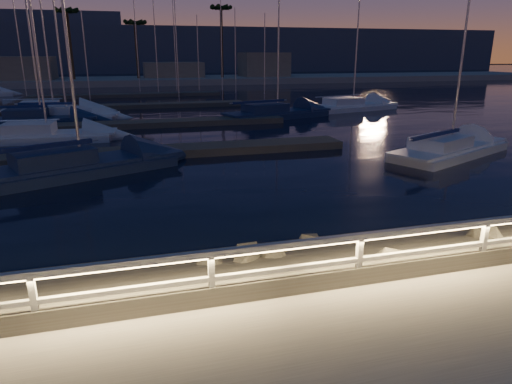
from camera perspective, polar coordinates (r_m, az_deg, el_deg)
The scene contains 17 objects.
ground at distance 8.72m, azimuth -12.16°, elevation -14.27°, with size 400.00×400.00×0.00m, color #B0AA9F.
harbor_water at distance 39.08m, azimuth -15.30°, elevation 8.43°, with size 400.00×440.00×0.60m.
guard_rail at distance 8.35m, azimuth -12.97°, elevation -9.76°, with size 44.11×0.12×1.06m.
floating_docks at distance 40.28m, azimuth -15.40°, elevation 9.48°, with size 22.00×36.00×0.40m.
far_shore at distance 81.64m, azimuth -15.99°, elevation 13.46°, with size 160.00×14.00×5.20m.
palm_left at distance 80.06m, azimuth -22.58°, elevation 19.87°, with size 3.00×3.00×11.20m.
palm_center at distance 80.63m, azimuth -14.91°, elevation 19.56°, with size 3.00×3.00×9.70m.
palm_right at distance 81.39m, azimuth -4.39°, elevation 21.60°, with size 3.00×3.00×12.20m.
distant_hills at distance 142.86m, azimuth -25.46°, elevation 15.56°, with size 230.00×37.50×18.00m.
sailboat_c at distance 21.18m, azimuth -21.62°, elevation 3.19°, with size 8.85×5.64×14.64m.
sailboat_d at distance 25.34m, azimuth 22.91°, elevation 5.08°, with size 8.48×5.51×14.02m.
sailboat_f at distance 38.61m, azimuth -22.86°, elevation 8.81°, with size 7.89×3.29×13.05m.
sailboat_g at distance 30.09m, azimuth -24.99°, elevation 6.54°, with size 7.95×2.91×13.23m.
sailboat_h at distance 37.46m, azimuth 2.37°, elevation 9.91°, with size 9.48×5.04×15.45m.
sailboat_j at distance 37.20m, azimuth -25.53°, elevation 8.23°, with size 7.78×2.56×13.12m.
sailboat_k at distance 43.44m, azimuth -24.24°, elevation 9.41°, with size 8.04×2.47×13.59m.
sailboat_l at distance 43.40m, azimuth 11.78°, elevation 10.54°, with size 9.32×4.70×15.18m.
Camera 1 is at (-0.25, -7.48, 4.48)m, focal length 32.00 mm.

